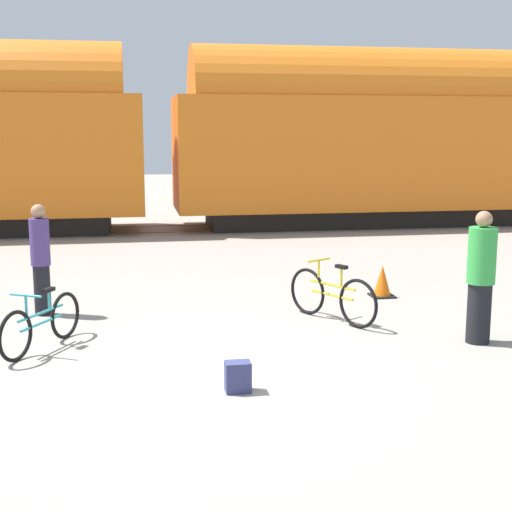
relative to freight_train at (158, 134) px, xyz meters
The scene contains 10 objects.
ground_plane 13.05m from the freight_train, 90.00° to the right, with size 80.00×80.00×0.00m, color gray.
freight_train is the anchor object (origin of this frame).
rail_near 2.84m from the freight_train, 90.00° to the right, with size 64.02×0.07×0.01m, color #4C4238.
rail_far 2.84m from the freight_train, 90.00° to the left, with size 64.02×0.07×0.01m, color #4C4238.
bicycle_yellow 11.26m from the freight_train, 78.99° to the right, with size 0.94×1.57×0.91m.
bicycle_teal 11.95m from the freight_train, 100.02° to the right, with size 0.88×1.53×0.81m.
person_in_purple 10.09m from the freight_train, 103.06° to the right, with size 0.30×0.30×1.73m.
person_in_green 12.93m from the freight_train, 72.97° to the right, with size 0.37×0.37×1.80m.
backpack 13.76m from the freight_train, 88.87° to the right, with size 0.28×0.20×0.34m.
traffic_cone 10.31m from the freight_train, 70.05° to the right, with size 0.40×0.40×0.55m.
Camera 1 is at (-0.84, -8.15, 2.83)m, focal length 50.00 mm.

